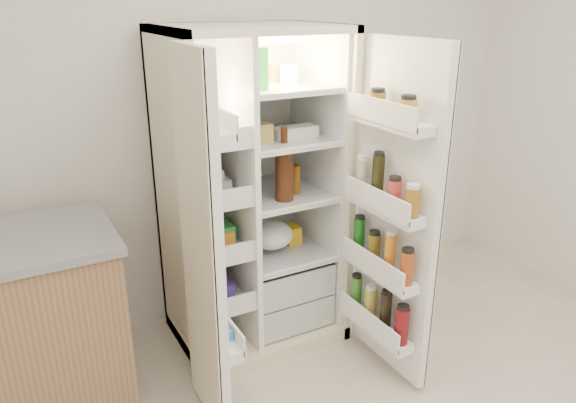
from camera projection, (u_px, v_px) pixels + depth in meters
wall_back at (248, 99)px, 3.29m from camera, size 4.00×0.02×2.70m
refrigerator at (252, 215)px, 3.15m from camera, size 0.92×0.70×1.80m
freezer_door at (203, 250)px, 2.37m from camera, size 0.15×0.40×1.72m
fridge_door at (394, 220)px, 2.75m from camera, size 0.17×0.58×1.72m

